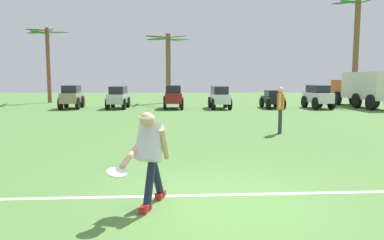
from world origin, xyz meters
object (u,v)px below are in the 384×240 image
frisbee_in_flight (117,173)px  teammate_near_sideline (280,106)px  parked_car_slot_b (118,97)px  parked_car_slot_d (220,97)px  palm_tree_far_left (48,54)px  palm_tree_left_of_centre (168,61)px  parked_car_slot_e (272,99)px  box_truck (361,88)px  parked_car_slot_a (72,96)px  parked_car_slot_c (173,96)px  parked_car_slot_f (318,96)px  palm_tree_right_of_centre (356,44)px  frisbee_thrower (150,154)px

frisbee_in_flight → teammate_near_sideline: size_ratio=0.24×
parked_car_slot_b → parked_car_slot_d: same height
teammate_near_sideline → palm_tree_far_left: size_ratio=0.28×
teammate_near_sideline → palm_tree_left_of_centre: palm_tree_left_of_centre is taller
parked_car_slot_b → parked_car_slot_e: bearing=-0.4°
parked_car_slot_d → box_truck: box_truck is taller
frisbee_in_flight → parked_car_slot_b: parked_car_slot_b is taller
frisbee_in_flight → teammate_near_sideline: (4.11, 7.68, 0.27)m
parked_car_slot_e → palm_tree_left_of_centre: 8.68m
teammate_near_sideline → box_truck: size_ratio=0.26×
parked_car_slot_a → parked_car_slot_c: bearing=-1.4°
palm_tree_far_left → teammate_near_sideline: bearing=-49.7°
parked_car_slot_a → palm_tree_far_left: 6.86m
parked_car_slot_c → parked_car_slot_f: bearing=-0.4°
parked_car_slot_d → palm_tree_left_of_centre: bearing=121.8°
box_truck → parked_car_slot_f: bearing=-163.5°
parked_car_slot_f → parked_car_slot_e: bearing=175.9°
parked_car_slot_a → parked_car_slot_e: (12.16, -0.02, -0.18)m
parked_car_slot_c → palm_tree_far_left: bearing=149.5°
parked_car_slot_a → box_truck: bearing=2.2°
parked_car_slot_a → parked_car_slot_f: (14.87, -0.21, 0.00)m
parked_car_slot_b → parked_car_slot_d: bearing=-2.0°
teammate_near_sideline → palm_tree_right_of_centre: size_ratio=0.21×
teammate_near_sideline → box_truck: (7.94, 10.93, 0.29)m
parked_car_slot_b → palm_tree_far_left: bearing=138.6°
palm_tree_right_of_centre → parked_car_slot_c: bearing=-162.5°
parked_car_slot_b → box_truck: 15.17m
parked_car_slot_e → parked_car_slot_f: parked_car_slot_f is taller
palm_tree_left_of_centre → parked_car_slot_c: bearing=-84.7°
teammate_near_sideline → parked_car_slot_e: size_ratio=0.70×
parked_car_slot_b → box_truck: (15.15, 0.65, 0.51)m
parked_car_slot_e → palm_tree_right_of_centre: size_ratio=0.30×
frisbee_in_flight → parked_car_slot_f: size_ratio=0.15×
parked_car_slot_c → parked_car_slot_a: bearing=178.6°
teammate_near_sideline → parked_car_slot_c: bearing=111.1°
frisbee_in_flight → box_truck: box_truck is taller
teammate_near_sideline → parked_car_slot_a: (-10.01, 10.23, -0.20)m
parked_car_slot_a → palm_tree_left_of_centre: (5.63, 5.13, 2.33)m
parked_car_slot_c → palm_tree_far_left: 11.20m
parked_car_slot_c → parked_car_slot_f: (8.76, -0.06, 0.00)m
palm_tree_far_left → palm_tree_left_of_centre: size_ratio=1.09×
box_truck → parked_car_slot_c: bearing=-175.9°
parked_car_slot_f → palm_tree_far_left: bearing=162.9°
parked_car_slot_a → palm_tree_right_of_centre: 19.63m
frisbee_thrower → parked_car_slot_b: size_ratio=0.59×
frisbee_thrower → parked_car_slot_c: (-0.17, 17.17, -0.05)m
teammate_near_sideline → parked_car_slot_d: size_ratio=0.64×
parked_car_slot_a → box_truck: (17.94, 0.70, 0.49)m
parked_car_slot_f → palm_tree_far_left: 19.14m
parked_car_slot_f → teammate_near_sideline: bearing=-115.9°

